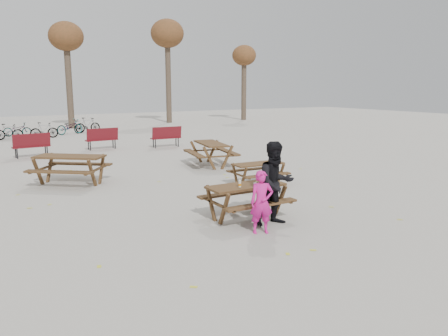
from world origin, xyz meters
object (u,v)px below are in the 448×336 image
main_picnic_table (246,193)px  picnic_table_north (70,170)px  picnic_table_far (211,154)px  adult (276,184)px  soda_bottle (240,184)px  food_tray (258,184)px  child (262,202)px  picnic_table_east (258,174)px

main_picnic_table → picnic_table_north: 6.29m
picnic_table_far → adult: bearing=172.8°
adult → picnic_table_north: adult is taller
adult → soda_bottle: bearing=134.2°
food_tray → picnic_table_far: picnic_table_far is taller
child → picnic_table_north: child is taller
soda_bottle → picnic_table_north: size_ratio=0.08×
adult → child: bearing=-148.8°
adult → main_picnic_table: bearing=113.8°
adult → picnic_table_far: 7.38m
food_tray → soda_bottle: bearing=-176.4°
main_picnic_table → child: (-0.30, -1.05, 0.07)m
soda_bottle → picnic_table_east: (2.43, 2.81, -0.51)m
main_picnic_table → food_tray: size_ratio=10.00×
child → picnic_table_east: child is taller
main_picnic_table → soda_bottle: 0.38m
picnic_table_east → child: bearing=-120.5°
food_tray → picnic_table_north: (-3.03, 5.75, -0.35)m
food_tray → adult: 0.65m
child → picnic_table_far: child is taller
picnic_table_east → picnic_table_far: 3.63m
picnic_table_north → picnic_table_far: picnic_table_north is taller
child → picnic_table_north: bearing=133.3°
main_picnic_table → picnic_table_far: (2.50, 6.29, -0.15)m
picnic_table_east → picnic_table_far: size_ratio=0.77×
main_picnic_table → child: child is taller
child → soda_bottle: bearing=109.8°
child → picnic_table_east: size_ratio=0.83×
picnic_table_east → soda_bottle: bearing=-127.7°
main_picnic_table → food_tray: (0.27, -0.10, 0.21)m
soda_bottle → picnic_table_east: bearing=49.1°
food_tray → adult: size_ratio=0.10×
picnic_table_east → picnic_table_north: (-4.95, 2.98, 0.11)m
child → adult: 0.71m
picnic_table_north → picnic_table_east: bearing=6.8°
main_picnic_table → soda_bottle: soda_bottle is taller
soda_bottle → picnic_table_far: size_ratio=0.08×
picnic_table_north → picnic_table_far: 5.31m
picnic_table_east → picnic_table_north: size_ratio=0.76×
soda_bottle → picnic_table_far: (2.75, 6.42, -0.41)m
picnic_table_far → food_tray: bearing=171.1°
adult → picnic_table_east: size_ratio=1.17×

